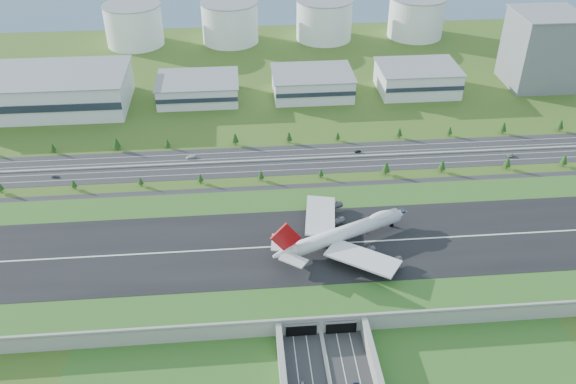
{
  "coord_description": "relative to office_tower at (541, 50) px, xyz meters",
  "views": [
    {
      "loc": [
        -29.75,
        -230.07,
        194.55
      ],
      "look_at": [
        -6.72,
        35.0,
        16.25
      ],
      "focal_mm": 38.0,
      "sensor_mm": 36.0,
      "label": 1
    }
  ],
  "objects": [
    {
      "name": "airfield_deck",
      "position": [
        -200.0,
        -195.09,
        -23.38
      ],
      "size": [
        520.0,
        100.0,
        9.2
      ],
      "color": "gray",
      "rests_on": "ground"
    },
    {
      "name": "hangar_mid_a",
      "position": [
        -260.0,
        -5.0,
        -20.0
      ],
      "size": [
        58.0,
        42.0,
        15.0
      ],
      "primitive_type": "cube",
      "color": "silver",
      "rests_on": "ground"
    },
    {
      "name": "fuel_tank_c",
      "position": [
        -150.0,
        115.0,
        -10.0
      ],
      "size": [
        50.0,
        50.0,
        35.0
      ],
      "primitive_type": "cylinder",
      "color": "white",
      "rests_on": "ground"
    },
    {
      "name": "fuel_tank_a",
      "position": [
        -320.0,
        115.0,
        -10.0
      ],
      "size": [
        50.0,
        50.0,
        35.0
      ],
      "primitive_type": "cylinder",
      "color": "white",
      "rests_on": "ground"
    },
    {
      "name": "tree_row",
      "position": [
        -181.25,
        -98.55,
        -22.87
      ],
      "size": [
        501.01,
        48.67,
        8.35
      ],
      "color": "#3D2819",
      "rests_on": "ground"
    },
    {
      "name": "car_7",
      "position": [
        -262.19,
        -92.54,
        -26.53
      ],
      "size": [
        6.28,
        3.96,
        1.7
      ],
      "primitive_type": "imported",
      "rotation": [
        0.0,
        0.0,
        -1.28
      ],
      "color": "silver",
      "rests_on": "ground"
    },
    {
      "name": "fuel_tank_d",
      "position": [
        -65.0,
        115.0,
        -10.0
      ],
      "size": [
        50.0,
        50.0,
        35.0
      ],
      "primitive_type": "cylinder",
      "color": "white",
      "rests_on": "ground"
    },
    {
      "name": "north_expressway",
      "position": [
        -200.0,
        -100.0,
        -27.44
      ],
      "size": [
        560.0,
        36.0,
        0.12
      ],
      "primitive_type": "cube",
      "color": "#28282B",
      "rests_on": "ground"
    },
    {
      "name": "hangar_west",
      "position": [
        -370.0,
        -10.0,
        -15.0
      ],
      "size": [
        120.0,
        60.0,
        25.0
      ],
      "primitive_type": "cube",
      "color": "silver",
      "rests_on": "ground"
    },
    {
      "name": "fuel_tank_b",
      "position": [
        -235.0,
        115.0,
        -10.0
      ],
      "size": [
        50.0,
        50.0,
        35.0
      ],
      "primitive_type": "cylinder",
      "color": "white",
      "rests_on": "ground"
    },
    {
      "name": "car_5",
      "position": [
        -156.49,
        -94.64,
        -26.72
      ],
      "size": [
        4.16,
        1.97,
        1.32
      ],
      "primitive_type": "imported",
      "rotation": [
        0.0,
        0.0,
        -1.42
      ],
      "color": "black",
      "rests_on": "ground"
    },
    {
      "name": "office_tower",
      "position": [
        0.0,
        0.0,
        0.0
      ],
      "size": [
        46.0,
        46.0,
        55.0
      ],
      "primitive_type": "cube",
      "color": "slate",
      "rests_on": "ground"
    },
    {
      "name": "ground",
      "position": [
        -200.0,
        -195.0,
        -27.5
      ],
      "size": [
        1200.0,
        1200.0,
        0.0
      ],
      "primitive_type": "plane",
      "color": "#355B1C",
      "rests_on": "ground"
    },
    {
      "name": "boeing_747",
      "position": [
        -182.93,
        -195.55,
        -12.71
      ],
      "size": [
        73.05,
        67.51,
        24.08
      ],
      "rotation": [
        0.0,
        0.0,
        0.41
      ],
      "color": "silver",
      "rests_on": "airfield_deck"
    },
    {
      "name": "car_4",
      "position": [
        -341.14,
        -108.61,
        -26.65
      ],
      "size": [
        4.36,
        1.93,
        1.46
      ],
      "primitive_type": "imported",
      "rotation": [
        0.0,
        0.0,
        1.52
      ],
      "color": "#4E4E52",
      "rests_on": "ground"
    },
    {
      "name": "hangar_mid_b",
      "position": [
        -175.0,
        -5.0,
        -19.0
      ],
      "size": [
        58.0,
        42.0,
        17.0
      ],
      "primitive_type": "cube",
      "color": "silver",
      "rests_on": "ground"
    },
    {
      "name": "hangar_mid_c",
      "position": [
        -95.0,
        -5.0,
        -18.0
      ],
      "size": [
        58.0,
        42.0,
        19.0
      ],
      "primitive_type": "cube",
      "color": "silver",
      "rests_on": "ground"
    },
    {
      "name": "car_6",
      "position": [
        -61.25,
        -108.11,
        -26.59
      ],
      "size": [
        6.23,
        4.27,
        1.58
      ],
      "primitive_type": "imported",
      "rotation": [
        0.0,
        0.0,
        1.89
      ],
      "color": "#B2B3B7",
      "rests_on": "ground"
    }
  ]
}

